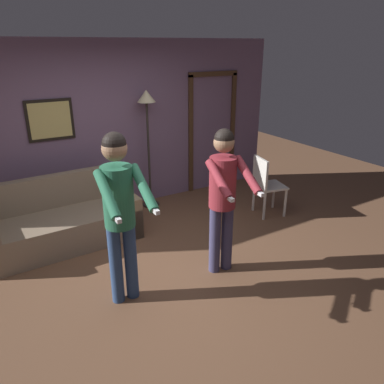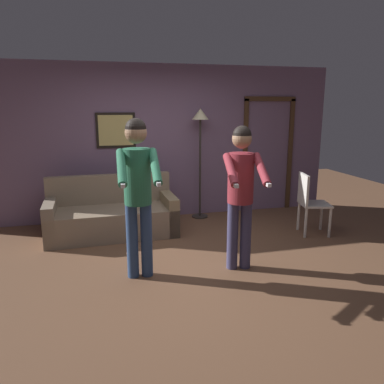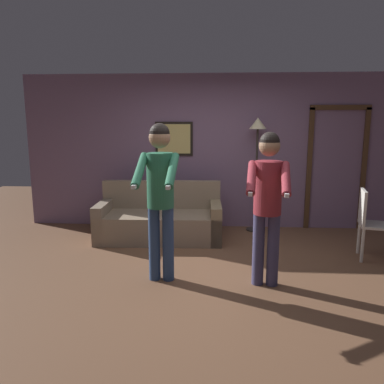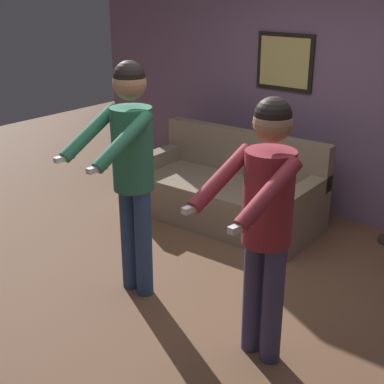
{
  "view_description": "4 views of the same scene",
  "coord_description": "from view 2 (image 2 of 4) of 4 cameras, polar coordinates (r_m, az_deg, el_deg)",
  "views": [
    {
      "loc": [
        -1.63,
        -3.35,
        2.52
      ],
      "look_at": [
        0.22,
        -0.29,
        1.1
      ],
      "focal_mm": 35.0,
      "sensor_mm": 36.0,
      "label": 1
    },
    {
      "loc": [
        -0.93,
        -4.19,
        1.91
      ],
      "look_at": [
        0.07,
        -0.23,
        0.97
      ],
      "focal_mm": 35.0,
      "sensor_mm": 36.0,
      "label": 2
    },
    {
      "loc": [
        0.07,
        -4.24,
        1.79
      ],
      "look_at": [
        -0.17,
        -0.35,
        1.07
      ],
      "focal_mm": 35.0,
      "sensor_mm": 36.0,
      "label": 3
    },
    {
      "loc": [
        2.1,
        -2.78,
        2.28
      ],
      "look_at": [
        0.09,
        -0.27,
        1.02
      ],
      "focal_mm": 50.0,
      "sensor_mm": 36.0,
      "label": 4
    }
  ],
  "objects": [
    {
      "name": "dining_chair_distant",
      "position": [
        5.91,
        17.46,
        -1.18
      ],
      "size": [
        0.5,
        0.5,
        0.93
      ],
      "color": "silver",
      "rests_on": "ground_plane"
    },
    {
      "name": "person_standing_left",
      "position": [
        4.1,
        -8.29,
        1.35
      ],
      "size": [
        0.45,
        0.7,
        1.79
      ],
      "color": "navy",
      "rests_on": "ground_plane"
    },
    {
      "name": "person_standing_right",
      "position": [
        4.32,
        7.48,
        1.08
      ],
      "size": [
        0.49,
        0.69,
        1.7
      ],
      "color": "#403E65",
      "rests_on": "ground_plane"
    },
    {
      "name": "back_wall_assembly",
      "position": [
        6.47,
        -5.64,
        7.48
      ],
      "size": [
        6.4,
        0.1,
        2.6
      ],
      "color": "slate",
      "rests_on": "ground_plane"
    },
    {
      "name": "torchiere_lamp",
      "position": [
        6.36,
        1.27,
        9.17
      ],
      "size": [
        0.28,
        0.28,
        1.87
      ],
      "color": "#332D28",
      "rests_on": "ground_plane"
    },
    {
      "name": "couch",
      "position": [
        5.81,
        -12.1,
        -3.67
      ],
      "size": [
        1.92,
        0.91,
        0.87
      ],
      "color": "gray",
      "rests_on": "ground_plane"
    },
    {
      "name": "ground_plane",
      "position": [
        4.7,
        -1.49,
        -11.04
      ],
      "size": [
        12.0,
        12.0,
        0.0
      ],
      "primitive_type": "plane",
      "color": "brown"
    }
  ]
}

